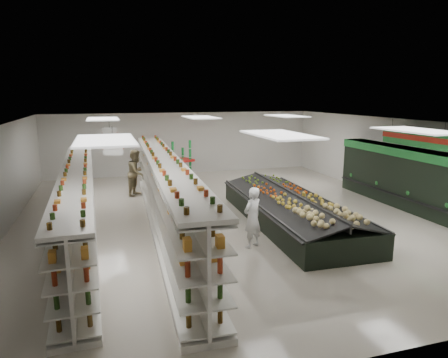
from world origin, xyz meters
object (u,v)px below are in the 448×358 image
object	(u,v)px
produce_island	(290,208)
shopper_background	(136,173)
soda_endcap	(178,162)
gondola_left	(79,206)
gondola_center	(165,197)
shopper_main	(252,217)

from	to	relation	value
produce_island	shopper_background	distance (m)	6.90
produce_island	soda_endcap	xyz separation A→B (m)	(-2.21, 7.91, 0.37)
gondola_left	shopper_background	xyz separation A→B (m)	(2.03, 4.61, 0.04)
gondola_left	produce_island	size ratio (longest dim) A/B	1.61
gondola_left	soda_endcap	world-z (taller)	gondola_left
gondola_center	shopper_main	world-z (taller)	gondola_center
gondola_left	gondola_center	bearing A→B (deg)	-0.72
gondola_left	shopper_main	bearing A→B (deg)	-28.05
gondola_left	produce_island	distance (m)	6.52
gondola_left	gondola_center	xyz separation A→B (m)	(2.52, 0.03, 0.10)
gondola_center	shopper_background	world-z (taller)	gondola_center
produce_island	shopper_background	bearing A→B (deg)	130.30
shopper_main	produce_island	bearing A→B (deg)	-167.96
shopper_main	shopper_background	world-z (taller)	shopper_background
produce_island	shopper_main	world-z (taller)	shopper_main
gondola_center	soda_endcap	xyz separation A→B (m)	(1.75, 7.25, -0.16)
produce_island	gondola_left	bearing A→B (deg)	174.42
gondola_left	shopper_background	world-z (taller)	gondola_left
produce_island	shopper_main	distance (m)	2.56
gondola_center	shopper_background	size ratio (longest dim) A/B	6.72
gondola_left	gondola_center	world-z (taller)	gondola_center
gondola_center	produce_island	world-z (taller)	gondola_center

